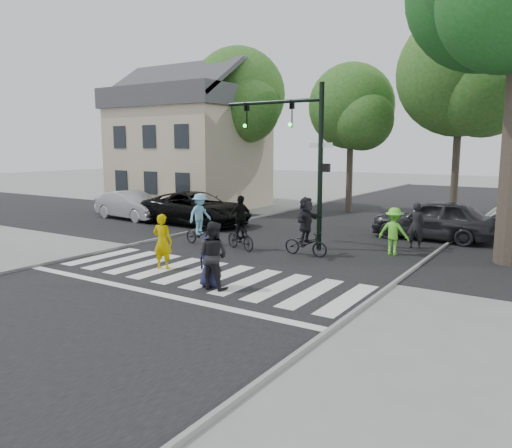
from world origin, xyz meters
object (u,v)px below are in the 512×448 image
(pedestrian_adult, at_px, (213,255))
(cyclist_mid, at_px, (240,228))
(car_grey, at_px, (434,219))
(cyclist_right, at_px, (306,230))
(cyclist_left, at_px, (200,223))
(pedestrian_child, at_px, (209,262))
(car_suv, at_px, (196,208))
(traffic_signal, at_px, (300,142))
(car_silver, at_px, (131,205))
(pedestrian_woman, at_px, (163,242))

(pedestrian_adult, xyz_separation_m, cyclist_mid, (-2.26, 4.56, -0.09))
(pedestrian_adult, bearing_deg, car_grey, -111.69)
(cyclist_mid, distance_m, cyclist_right, 2.51)
(cyclist_left, relative_size, car_grey, 0.40)
(pedestrian_child, distance_m, car_suv, 10.98)
(cyclist_mid, bearing_deg, cyclist_left, -177.14)
(car_grey, bearing_deg, pedestrian_adult, -16.39)
(cyclist_right, height_order, car_suv, cyclist_right)
(traffic_signal, bearing_deg, car_suv, 162.70)
(cyclist_right, bearing_deg, car_silver, 165.77)
(pedestrian_woman, height_order, pedestrian_child, pedestrian_woman)
(pedestrian_child, bearing_deg, pedestrian_woman, -19.85)
(cyclist_mid, height_order, car_grey, cyclist_mid)
(traffic_signal, relative_size, pedestrian_child, 4.29)
(pedestrian_woman, relative_size, cyclist_mid, 0.86)
(traffic_signal, relative_size, cyclist_right, 2.92)
(cyclist_left, bearing_deg, pedestrian_child, -48.55)
(pedestrian_woman, xyz_separation_m, car_silver, (-8.84, 7.03, -0.13))
(car_suv, bearing_deg, pedestrian_adult, -136.01)
(cyclist_left, bearing_deg, car_grey, 39.58)
(car_suv, bearing_deg, pedestrian_woman, -144.97)
(pedestrian_child, bearing_deg, cyclist_left, -49.94)
(pedestrian_child, bearing_deg, car_silver, -36.19)
(car_suv, bearing_deg, traffic_signal, -105.13)
(traffic_signal, xyz_separation_m, cyclist_mid, (-1.51, -1.67, -3.08))
(pedestrian_adult, xyz_separation_m, cyclist_right, (0.21, 4.97, 0.01))
(car_suv, distance_m, car_grey, 10.86)
(traffic_signal, distance_m, car_suv, 7.67)
(traffic_signal, distance_m, car_silver, 11.33)
(traffic_signal, bearing_deg, car_silver, 171.00)
(cyclist_mid, relative_size, car_grey, 0.41)
(cyclist_mid, distance_m, car_suv, 6.40)
(cyclist_right, height_order, car_silver, cyclist_right)
(traffic_signal, relative_size, cyclist_mid, 2.99)
(traffic_signal, distance_m, cyclist_right, 3.38)
(traffic_signal, relative_size, car_suv, 1.05)
(cyclist_left, height_order, cyclist_right, cyclist_right)
(pedestrian_child, relative_size, cyclist_mid, 0.70)
(pedestrian_child, relative_size, car_grey, 0.28)
(car_silver, bearing_deg, cyclist_right, -97.80)
(traffic_signal, bearing_deg, cyclist_mid, -132.14)
(pedestrian_woman, bearing_deg, cyclist_left, -82.31)
(cyclist_mid, height_order, car_suv, cyclist_mid)
(cyclist_mid, bearing_deg, pedestrian_adult, -63.63)
(pedestrian_adult, relative_size, cyclist_right, 0.88)
(pedestrian_adult, distance_m, cyclist_mid, 5.09)
(cyclist_left, bearing_deg, car_silver, 154.97)
(cyclist_right, relative_size, car_suv, 0.36)
(traffic_signal, xyz_separation_m, car_silver, (-10.74, 1.70, -3.17))
(pedestrian_adult, xyz_separation_m, cyclist_left, (-4.07, 4.47, -0.05))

